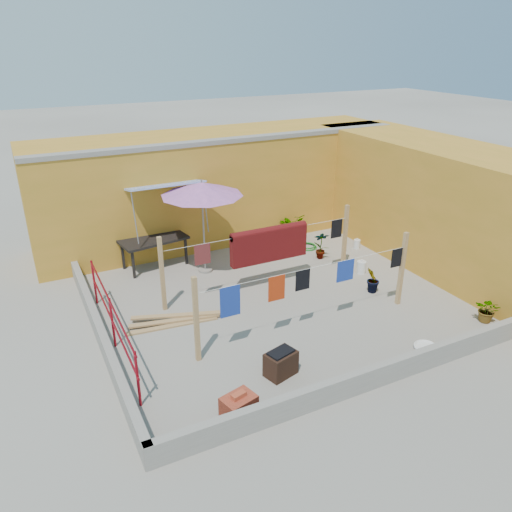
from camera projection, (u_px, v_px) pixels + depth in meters
name	position (u px, v px, depth m)	size (l,w,h in m)	color
ground	(276.00, 301.00, 11.92)	(80.00, 80.00, 0.00)	#9E998E
wall_back	(218.00, 185.00, 15.31)	(11.00, 3.27, 3.21)	#C8862C
wall_right	(447.00, 206.00, 13.40)	(2.40, 9.00, 3.20)	#C8862C
parapet_front	(373.00, 377.00, 8.90)	(8.30, 0.16, 0.44)	gray
parapet_left	(101.00, 335.00, 10.16)	(0.16, 7.30, 0.44)	gray
red_railing	(111.00, 315.00, 9.89)	(0.05, 4.20, 1.10)	maroon
clothesline_rig	(272.00, 250.00, 12.00)	(5.09, 2.35, 1.80)	tan
patio_umbrella	(202.00, 190.00, 12.51)	(2.78, 2.78, 2.52)	gray
outdoor_table	(154.00, 241.00, 13.41)	(1.87, 1.14, 0.82)	black
brick_stack	(239.00, 407.00, 8.21)	(0.63, 0.52, 0.48)	#9C3824
lumber_pile	(175.00, 320.00, 10.97)	(2.11, 0.81, 0.13)	tan
brazier	(281.00, 363.00, 9.22)	(0.66, 0.52, 0.52)	black
white_basin	(426.00, 347.00, 10.05)	(0.48, 0.48, 0.08)	silver
water_jug_a	(361.00, 267.00, 13.25)	(0.24, 0.24, 0.38)	silver
water_jug_b	(357.00, 244.00, 14.82)	(0.19, 0.19, 0.31)	silver
green_hose	(307.00, 246.00, 14.90)	(0.58, 0.58, 0.08)	#176A1C
plant_back_a	(291.00, 227.00, 15.28)	(0.78, 0.67, 0.86)	#1C5117
plant_back_b	(296.00, 232.00, 15.25)	(0.34, 0.34, 0.61)	#1C5117
plant_right_a	(321.00, 245.00, 14.03)	(0.43, 0.29, 0.82)	#1C5117
plant_right_b	(373.00, 280.00, 12.16)	(0.38, 0.30, 0.68)	#1C5117
plant_right_c	(488.00, 310.00, 10.93)	(0.52, 0.45, 0.58)	#1C5117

